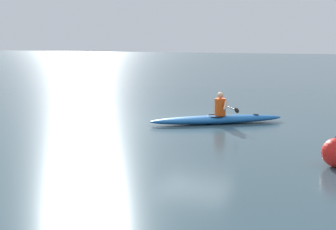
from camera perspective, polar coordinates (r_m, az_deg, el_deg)
ground_plane at (r=15.96m, az=3.37°, el=-0.80°), size 160.00×160.00×0.00m
kayak at (r=15.59m, az=6.16°, el=-0.55°), size 4.21×3.18×0.28m
kayaker at (r=15.55m, az=6.60°, el=1.17°), size 1.44×2.07×0.79m
mooring_buoy_channel_marker at (r=10.91m, az=20.28°, el=-4.42°), size 0.66×0.66×0.70m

